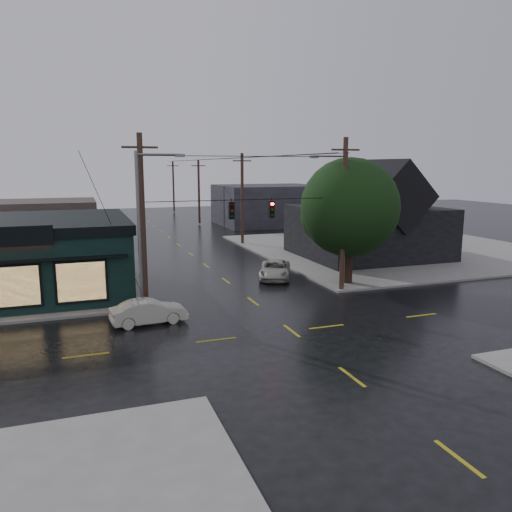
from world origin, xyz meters
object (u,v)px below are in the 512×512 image
object	(u,v)px
utility_pole_nw	(146,309)
sedan_cream	(149,312)
utility_pole_ne	(341,291)
corner_tree	(350,208)
suv_silver	(275,270)

from	to	relation	value
utility_pole_nw	sedan_cream	world-z (taller)	utility_pole_nw
sedan_cream	utility_pole_nw	bearing A→B (deg)	-9.23
utility_pole_ne	sedan_cream	bearing A→B (deg)	-167.92
corner_tree	utility_pole_ne	bearing A→B (deg)	-130.83
sedan_cream	suv_silver	xyz separation A→B (m)	(10.41, 7.90, -0.00)
sedan_cream	suv_silver	size ratio (longest dim) A/B	0.84
corner_tree	sedan_cream	xyz separation A→B (m)	(-14.55, -4.38, -4.81)
corner_tree	utility_pole_ne	world-z (taller)	corner_tree
utility_pole_ne	suv_silver	distance (m)	5.83
corner_tree	sedan_cream	distance (m)	15.93
sedan_cream	suv_silver	distance (m)	13.07
utility_pole_nw	utility_pole_ne	world-z (taller)	same
utility_pole_nw	sedan_cream	xyz separation A→B (m)	(-0.21, -2.83, 0.66)
utility_pole_nw	suv_silver	bearing A→B (deg)	26.45
suv_silver	sedan_cream	bearing A→B (deg)	-118.56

